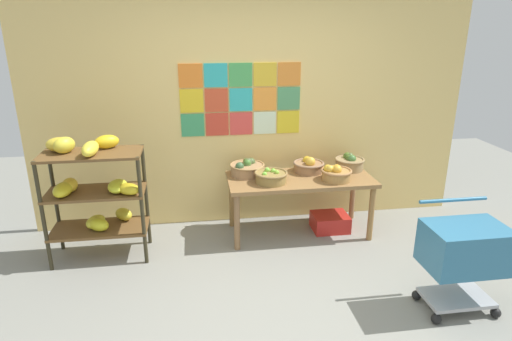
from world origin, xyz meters
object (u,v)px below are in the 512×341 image
object	(u,v)px
fruit_basket_left	(309,166)
fruit_basket_back_right	(350,162)
display_table	(300,184)
banana_shelf_unit	(93,185)
fruit_basket_back_left	(336,173)
fruit_basket_right	(247,168)
shopping_cart	(464,251)
fruit_basket_centre	(271,176)
produce_crate_under_table	(330,222)

from	to	relation	value
fruit_basket_left	fruit_basket_back_right	world-z (taller)	fruit_basket_left
display_table	fruit_basket_back_right	distance (m)	0.65
banana_shelf_unit	fruit_basket_back_left	bearing A→B (deg)	1.81
display_table	fruit_basket_right	xyz separation A→B (m)	(-0.54, 0.17, 0.15)
fruit_basket_back_right	shopping_cart	distance (m)	1.72
shopping_cart	display_table	bearing A→B (deg)	125.99
display_table	fruit_basket_left	bearing A→B (deg)	51.62
fruit_basket_right	fruit_basket_back_right	world-z (taller)	same
display_table	banana_shelf_unit	bearing A→B (deg)	-174.24
shopping_cart	banana_shelf_unit	bearing A→B (deg)	160.61
fruit_basket_right	fruit_basket_left	bearing A→B (deg)	-0.23
banana_shelf_unit	fruit_basket_left	size ratio (longest dim) A/B	3.60
fruit_basket_centre	produce_crate_under_table	xyz separation A→B (m)	(0.69, 0.11, -0.61)
fruit_basket_left	shopping_cart	xyz separation A→B (m)	(0.80, -1.66, -0.19)
banana_shelf_unit	produce_crate_under_table	bearing A→B (deg)	5.28
banana_shelf_unit	fruit_basket_left	bearing A→B (deg)	9.77
fruit_basket_centre	banana_shelf_unit	bearing A→B (deg)	-176.41
fruit_basket_centre	fruit_basket_back_right	xyz separation A→B (m)	(0.93, 0.28, 0.02)
banana_shelf_unit	fruit_basket_back_left	world-z (taller)	banana_shelf_unit
fruit_basket_right	shopping_cart	xyz separation A→B (m)	(1.47, -1.66, -0.20)
banana_shelf_unit	fruit_basket_right	bearing A→B (deg)	14.10
fruit_basket_back_left	produce_crate_under_table	size ratio (longest dim) A/B	0.83
fruit_basket_centre	fruit_basket_back_right	distance (m)	0.97
fruit_basket_back_left	fruit_basket_centre	size ratio (longest dim) A/B	0.94
display_table	fruit_basket_left	xyz separation A→B (m)	(0.13, 0.17, 0.15)
fruit_basket_right	fruit_basket_back_right	xyz separation A→B (m)	(1.14, 0.01, 0.01)
banana_shelf_unit	produce_crate_under_table	distance (m)	2.50
display_table	fruit_basket_centre	world-z (taller)	fruit_basket_centre
produce_crate_under_table	display_table	bearing A→B (deg)	-177.48
fruit_basket_left	fruit_basket_right	bearing A→B (deg)	179.77
shopping_cart	fruit_basket_right	bearing A→B (deg)	135.50
fruit_basket_back_left	fruit_basket_back_right	world-z (taller)	fruit_basket_back_right
fruit_basket_centre	fruit_basket_left	xyz separation A→B (m)	(0.46, 0.27, 0.01)
fruit_basket_centre	shopping_cart	size ratio (longest dim) A/B	0.39
fruit_basket_right	produce_crate_under_table	world-z (taller)	fruit_basket_right
fruit_basket_back_left	produce_crate_under_table	bearing A→B (deg)	81.74
fruit_basket_back_right	display_table	bearing A→B (deg)	-163.26
fruit_basket_back_left	fruit_basket_right	bearing A→B (deg)	160.99
banana_shelf_unit	display_table	size ratio (longest dim) A/B	0.79
fruit_basket_left	produce_crate_under_table	world-z (taller)	fruit_basket_left
fruit_basket_right	shopping_cart	size ratio (longest dim) A/B	0.43
fruit_basket_left	fruit_basket_back_right	size ratio (longest dim) A/B	1.04
fruit_basket_left	produce_crate_under_table	xyz separation A→B (m)	(0.23, -0.15, -0.62)
fruit_basket_right	fruit_basket_back_left	bearing A→B (deg)	-19.01
produce_crate_under_table	fruit_basket_centre	bearing A→B (deg)	-170.58
produce_crate_under_table	fruit_basket_back_left	bearing A→B (deg)	-98.26
fruit_basket_back_left	display_table	bearing A→B (deg)	158.83
fruit_basket_right	fruit_basket_back_left	world-z (taller)	fruit_basket_right
fruit_basket_centre	fruit_basket_back_right	size ratio (longest dim) A/B	1.05
fruit_basket_back_left	shopping_cart	bearing A→B (deg)	-66.35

